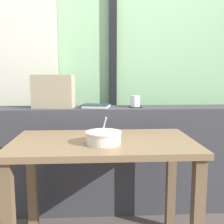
% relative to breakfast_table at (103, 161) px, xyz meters
% --- Properties ---
extents(outdoor_backdrop, '(4.80, 0.08, 2.80)m').
position_rel_breakfast_table_xyz_m(outdoor_backdrop, '(0.08, 1.11, 0.80)').
color(outdoor_backdrop, '#8EBC89').
rests_on(outdoor_backdrop, ground).
extents(curtain_left_panel, '(0.56, 0.06, 2.50)m').
position_rel_breakfast_table_xyz_m(curtain_left_panel, '(-0.68, 1.01, 0.65)').
color(curtain_left_panel, beige).
rests_on(curtain_left_panel, ground).
extents(window_divider_post, '(0.07, 0.05, 2.60)m').
position_rel_breakfast_table_xyz_m(window_divider_post, '(0.12, 1.04, 0.70)').
color(window_divider_post, black).
rests_on(window_divider_post, ground).
extents(dark_console_ledge, '(2.80, 0.30, 0.85)m').
position_rel_breakfast_table_xyz_m(dark_console_ledge, '(0.08, 0.59, -0.18)').
color(dark_console_ledge, '#38383D').
rests_on(dark_console_ledge, ground).
extents(breakfast_table, '(1.08, 0.61, 0.73)m').
position_rel_breakfast_table_xyz_m(breakfast_table, '(0.00, 0.00, 0.00)').
color(breakfast_table, brown).
rests_on(breakfast_table, ground).
extents(coaster_square, '(0.10, 0.10, 0.00)m').
position_rel_breakfast_table_xyz_m(coaster_square, '(0.27, 0.59, 0.25)').
color(coaster_square, black).
rests_on(coaster_square, dark_console_ledge).
extents(juice_glass, '(0.08, 0.08, 0.09)m').
position_rel_breakfast_table_xyz_m(juice_glass, '(0.27, 0.59, 0.30)').
color(juice_glass, white).
rests_on(juice_glass, coaster_square).
extents(closed_book, '(0.24, 0.20, 0.03)m').
position_rel_breakfast_table_xyz_m(closed_book, '(-0.04, 0.56, 0.26)').
color(closed_book, '#1E2D47').
rests_on(closed_book, dark_console_ledge).
extents(throw_pillow, '(0.33, 0.18, 0.26)m').
position_rel_breakfast_table_xyz_m(throw_pillow, '(-0.38, 0.59, 0.38)').
color(throw_pillow, tan).
rests_on(throw_pillow, dark_console_ledge).
extents(soup_bowl, '(0.20, 0.20, 0.16)m').
position_rel_breakfast_table_xyz_m(soup_bowl, '(-0.00, -0.08, 0.16)').
color(soup_bowl, silver).
rests_on(soup_bowl, breakfast_table).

